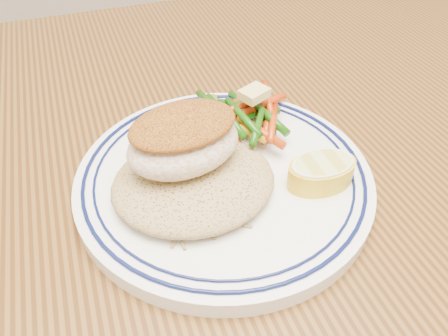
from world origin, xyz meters
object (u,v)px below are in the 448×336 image
fish_fillet (183,140)px  vegetable_pile (244,117)px  plate (224,177)px  lemon_wedge (321,171)px  rice_pilaf (193,179)px  dining_table (230,284)px

fish_fillet → vegetable_pile: fish_fillet is taller
plate → lemon_wedge: size_ratio=4.30×
vegetable_pile → plate: bearing=-126.7°
rice_pilaf → vegetable_pile: bearing=42.7°
lemon_wedge → plate: bearing=151.3°
rice_pilaf → lemon_wedge: rice_pilaf is taller
dining_table → vegetable_pile: size_ratio=13.69×
plate → lemon_wedge: 0.08m
plate → rice_pilaf: (-0.03, -0.01, 0.02)m
dining_table → rice_pilaf: 0.13m
rice_pilaf → vegetable_pile: vegetable_pile is taller
dining_table → lemon_wedge: bearing=-3.3°
fish_fillet → lemon_wedge: (0.10, -0.04, -0.03)m
plate → dining_table: bearing=-99.9°
rice_pilaf → lemon_wedge: 0.10m
dining_table → plate: plate is taller
lemon_wedge → fish_fillet: bearing=157.8°
vegetable_pile → dining_table: bearing=-117.5°
plate → vegetable_pile: vegetable_pile is taller
dining_table → rice_pilaf: (-0.02, 0.02, 0.12)m
rice_pilaf → lemon_wedge: size_ratio=2.26×
rice_pilaf → fish_fillet: (-0.00, 0.01, 0.03)m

